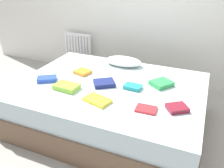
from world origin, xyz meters
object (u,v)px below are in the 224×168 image
at_px(textbook_yellow, 97,100).
at_px(textbook_navy, 104,83).
at_px(pillow, 123,61).
at_px(textbook_lime, 67,87).
at_px(textbook_orange, 83,72).
at_px(bed, 110,104).
at_px(radiator, 78,49).
at_px(textbook_maroon, 177,108).
at_px(textbook_teal, 133,87).
at_px(textbook_blue, 47,79).
at_px(textbook_red, 146,109).
at_px(textbook_green, 161,83).

bearing_deg(textbook_yellow, textbook_navy, 118.99).
xyz_separation_m(pillow, textbook_lime, (-0.31, -0.84, -0.03)).
relative_size(pillow, textbook_orange, 2.71).
bearing_deg(bed, textbook_orange, 162.07).
bearing_deg(radiator, textbook_navy, -49.56).
xyz_separation_m(textbook_yellow, textbook_lime, (-0.40, 0.10, 0.01)).
distance_m(radiator, textbook_navy, 1.64).
relative_size(pillow, textbook_maroon, 2.71).
bearing_deg(bed, textbook_yellow, -85.69).
relative_size(textbook_yellow, textbook_teal, 1.42).
bearing_deg(textbook_lime, textbook_blue, 169.37).
xyz_separation_m(radiator, textbook_yellow, (1.14, -1.58, 0.13)).
bearing_deg(bed, radiator, 132.81).
relative_size(textbook_blue, textbook_yellow, 0.82).
bearing_deg(pillow, bed, -84.19).
bearing_deg(textbook_lime, textbook_orange, 99.66).
bearing_deg(textbook_orange, textbook_maroon, -1.45).
height_order(radiator, textbook_yellow, radiator).
xyz_separation_m(textbook_red, textbook_orange, (-0.91, 0.47, 0.01)).
xyz_separation_m(bed, textbook_red, (0.49, -0.34, 0.26)).
relative_size(radiator, textbook_lime, 2.17).
bearing_deg(textbook_green, textbook_navy, 148.08).
xyz_separation_m(textbook_blue, textbook_lime, (0.31, -0.08, 0.00)).
distance_m(textbook_red, textbook_orange, 1.02).
bearing_deg(textbook_blue, pillow, 18.68).
height_order(radiator, textbook_green, radiator).
bearing_deg(textbook_navy, textbook_lime, -178.59).
distance_m(pillow, textbook_orange, 0.56).
height_order(pillow, textbook_blue, pillow).
relative_size(textbook_maroon, textbook_green, 0.82).
bearing_deg(textbook_lime, textbook_maroon, 5.80).
xyz_separation_m(textbook_maroon, textbook_red, (-0.25, -0.11, -0.01)).
xyz_separation_m(textbook_blue, textbook_navy, (0.63, 0.15, -0.00)).
distance_m(pillow, textbook_yellow, 0.95).
height_order(textbook_blue, textbook_lime, textbook_lime).
xyz_separation_m(textbook_navy, textbook_lime, (-0.32, -0.23, 0.00)).
height_order(radiator, textbook_maroon, radiator).
xyz_separation_m(pillow, textbook_green, (0.57, -0.38, -0.03)).
bearing_deg(textbook_blue, textbook_yellow, -46.46).
distance_m(textbook_yellow, textbook_orange, 0.68).
distance_m(textbook_yellow, textbook_red, 0.46).
bearing_deg(textbook_yellow, textbook_blue, -179.14).
bearing_deg(radiator, textbook_orange, -56.82).
relative_size(textbook_yellow, textbook_red, 1.36).
xyz_separation_m(textbook_lime, textbook_teal, (0.63, 0.27, -0.01)).
distance_m(bed, textbook_yellow, 0.46).
distance_m(radiator, textbook_maroon, 2.35).
height_order(pillow, textbook_red, pillow).
height_order(pillow, textbook_orange, pillow).
distance_m(radiator, textbook_blue, 1.47).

